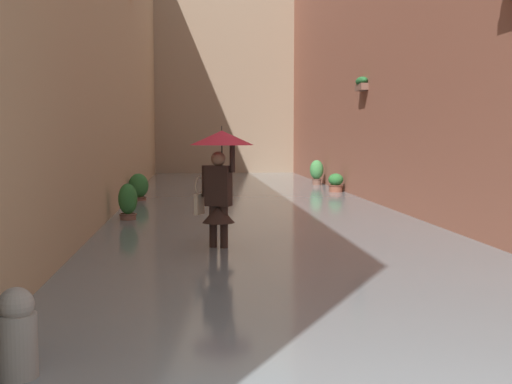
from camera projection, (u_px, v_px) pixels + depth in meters
The scene contains 9 objects.
ground_plane at pixel (251, 210), 16.72m from camera, with size 68.55×68.55×0.00m, color #605B56.
flood_water at pixel (251, 207), 16.71m from camera, with size 7.16×33.42×0.18m, color slate.
building_facade_far at pixel (224, 68), 30.78m from camera, with size 9.96×1.80×10.12m, color gray.
person_wading at pixel (220, 167), 10.04m from camera, with size 0.97×0.97×2.05m.
potted_plant_mid_left at pixel (336, 185), 20.11m from camera, with size 0.46×0.46×0.74m.
potted_plant_far_right at pixel (128, 205), 13.48m from camera, with size 0.39×0.39×0.92m.
potted_plant_mid_right at pixel (139, 189), 17.45m from camera, with size 0.53×0.53×0.90m.
potted_plant_far_left at pixel (317, 173), 22.96m from camera, with size 0.47×0.47×1.05m.
mooring_bollard at pixel (17, 345), 4.67m from camera, with size 0.28×0.28×0.83m.
Camera 1 is at (1.43, 2.85, 1.90)m, focal length 46.22 mm.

